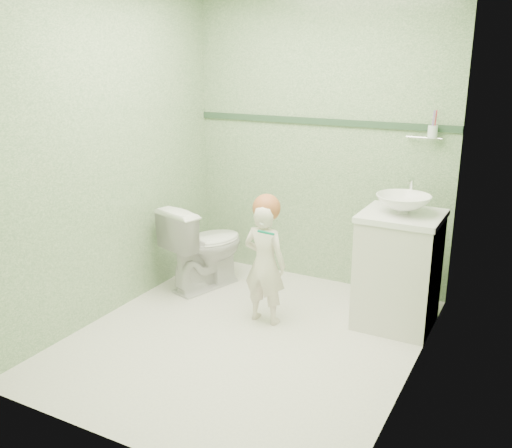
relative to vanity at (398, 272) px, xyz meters
The scene contains 12 objects.
ground 1.16m from the vanity, 140.19° to the right, with size 2.50×2.50×0.00m, color beige.
room_shell 1.35m from the vanity, 140.19° to the right, with size 2.50×2.54×2.40m.
trim_stripe 1.38m from the vanity, 147.36° to the left, with size 2.20×0.02×0.05m, color #2D4833.
vanity is the anchor object (origin of this frame).
counter 0.41m from the vanity, ahead, with size 0.54×0.52×0.04m, color white.
basin 0.49m from the vanity, ahead, with size 0.37×0.37×0.13m, color white.
faucet 0.60m from the vanity, 90.00° to the left, with size 0.03×0.13×0.18m.
cup_holder 1.05m from the vanity, 83.73° to the left, with size 0.26×0.07×0.21m.
toilet 1.58m from the vanity, behind, with size 0.40×0.70×0.71m, color white.
toddler 0.94m from the vanity, 154.80° to the right, with size 0.32×0.21×0.88m, color beige.
hair_cap 1.03m from the vanity, 156.20° to the right, with size 0.20×0.20×0.20m, color #A85B33.
teal_toothbrush 1.00m from the vanity, 145.97° to the right, with size 0.11×0.13×0.08m.
Camera 1 is at (1.70, -3.05, 1.88)m, focal length 39.73 mm.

